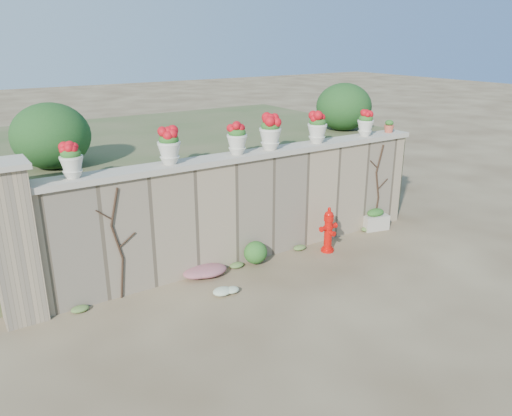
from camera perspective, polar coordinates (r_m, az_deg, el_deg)
ground at (r=8.65m, az=5.91°, el=-9.63°), size 80.00×80.00×0.00m
stone_wall at (r=9.57m, az=-0.65°, el=-0.05°), size 8.00×0.40×2.00m
wall_cap at (r=9.28m, az=-0.68°, el=6.08°), size 8.10×0.52×0.10m
gate_pillar at (r=8.18m, az=-26.00°, el=-3.58°), size 0.72×0.72×2.48m
raised_fill at (r=12.28m, az=-8.76°, el=4.05°), size 9.00×6.00×2.00m
back_shrub_left at (r=9.12m, az=-22.39°, el=7.63°), size 1.30×1.30×1.10m
back_shrub_right at (r=12.20m, az=10.00°, el=11.32°), size 1.30×1.30×1.10m
vine_left at (r=8.34m, az=-15.50°, el=-3.83°), size 0.60×0.04×1.91m
vine_right at (r=11.41m, az=13.75°, el=2.52°), size 0.60×0.04×1.91m
fire_hydrant at (r=10.08m, az=8.27°, el=-2.46°), size 0.40×0.28×0.93m
planter_box at (r=11.54m, az=13.44°, el=-1.31°), size 0.64×0.46×0.48m
green_shrub at (r=9.52m, az=0.59°, el=-4.85°), size 0.58×0.52×0.55m
magenta_clump at (r=9.19m, az=-5.78°, el=-6.90°), size 0.96×0.64×0.26m
white_flowers at (r=8.54m, az=-3.42°, el=-9.33°), size 0.45×0.36×0.16m
urn_pot_0 at (r=8.00m, az=-20.35°, el=5.11°), size 0.35×0.35×0.54m
urn_pot_1 at (r=8.47m, az=-9.91°, el=6.96°), size 0.39×0.39×0.61m
urn_pot_2 at (r=9.07m, az=-2.19°, el=7.93°), size 0.37×0.37×0.58m
urn_pot_3 at (r=9.45m, az=1.64°, el=8.61°), size 0.41×0.41×0.65m
urn_pot_4 at (r=10.14m, az=7.02°, el=9.08°), size 0.39×0.39×0.61m
urn_pot_5 at (r=11.05m, az=12.41°, el=9.43°), size 0.35×0.35×0.54m
terracotta_pot at (r=11.60m, az=14.96°, el=8.95°), size 0.22×0.22×0.27m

